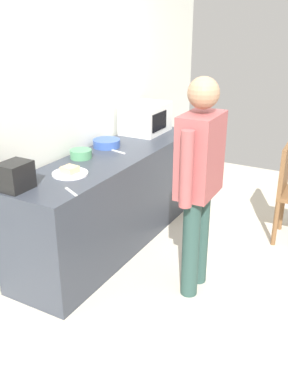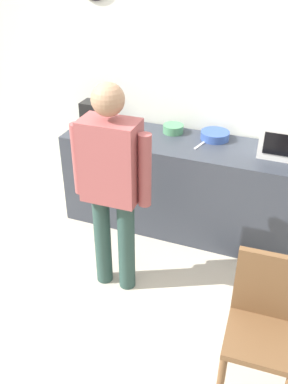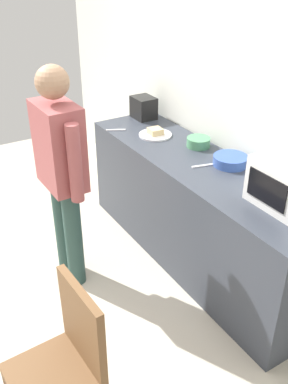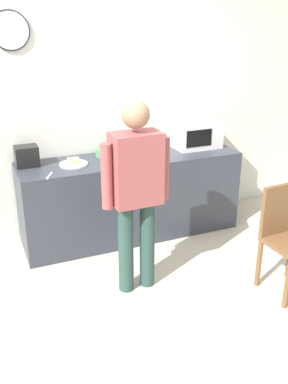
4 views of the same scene
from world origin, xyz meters
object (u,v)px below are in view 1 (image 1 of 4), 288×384
Objects in this scene: salad_bowl at (81,154)px; person_standing at (199,174)px; microwave at (146,118)px; cereal_bowl at (107,143)px; sandwich_plate at (70,172)px; fork_utensil at (71,192)px; toaster at (15,176)px; spoon_utensil at (118,152)px.

person_standing is at bearing -94.60° from salad_bowl.
microwave is 0.66m from cereal_bowl.
person_standing is at bearing -113.17° from cereal_bowl.
sandwich_plate reaches higher than fork_utensil.
toaster is 1.11m from spoon_utensil.
salad_bowl is at bearing 179.16° from cereal_bowl.
person_standing is (0.71, -1.10, -0.02)m from toaster.
cereal_bowl is 1.49× the size of fork_utensil.
microwave is 2.94× the size of fork_utensil.
salad_bowl is at bearing 85.40° from person_standing.
fork_utensil is (0.14, -0.37, -0.10)m from toaster.
person_standing reaches higher than cereal_bowl.
person_standing is at bearing -136.79° from microwave.
spoon_utensil is (0.30, -0.19, -0.03)m from salad_bowl.
toaster is at bearing 178.91° from microwave.
cereal_bowl is 1.22m from person_standing.
fork_utensil is at bearing 127.86° from person_standing.
spoon_utensil is at bearing -8.27° from toaster.
fork_utensil is (-1.70, -0.34, -0.15)m from microwave.
person_standing is (-0.09, -1.13, 0.04)m from salad_bowl.
salad_bowl is 0.77m from fork_utensil.
toaster reaches higher than sandwich_plate.
microwave is 1.79× the size of sandwich_plate.
fork_utensil is (-0.28, -0.23, -0.01)m from sandwich_plate.
microwave is 1.84m from toaster.
microwave is at bearing 4.31° from sandwich_plate.
fork_utensil is (-0.66, -0.40, -0.03)m from salad_bowl.
toaster is 0.13× the size of person_standing.
microwave reaches higher than salad_bowl.
microwave is at bearing -3.60° from salad_bowl.
cereal_bowl reaches higher than sandwich_plate.
salad_bowl is at bearing 176.40° from microwave.
microwave is 2.65× the size of salad_bowl.
toaster reaches higher than cereal_bowl.
cereal_bowl is at bearing 1.19° from toaster.
microwave is at bearing 11.22° from fork_utensil.
sandwich_plate is 0.17× the size of person_standing.
sandwich_plate is at bearing -155.21° from salad_bowl.
spoon_utensil is (-0.74, -0.12, -0.15)m from microwave.
salad_bowl reaches higher than fork_utensil.
toaster is at bearing 171.73° from spoon_utensil.
sandwich_plate is 1.27× the size of toaster.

